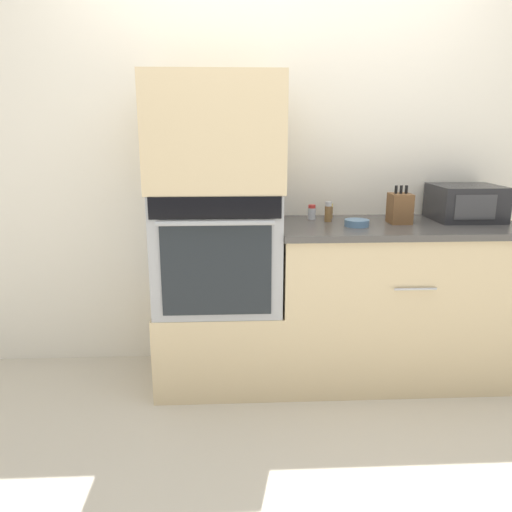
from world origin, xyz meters
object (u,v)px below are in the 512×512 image
(microwave, at_px, (465,203))
(condiment_jar_mid, at_px, (329,211))
(bowl, at_px, (357,223))
(condiment_jar_near, at_px, (312,212))
(wall_oven, at_px, (218,247))
(knife_block, at_px, (400,208))
(condiment_jar_far, at_px, (328,212))

(microwave, distance_m, condiment_jar_mid, 0.78)
(bowl, distance_m, condiment_jar_near, 0.31)
(condiment_jar_near, bearing_deg, wall_oven, -162.59)
(wall_oven, distance_m, condiment_jar_mid, 0.71)
(condiment_jar_near, xyz_separation_m, condiment_jar_mid, (0.11, 0.03, 0.00))
(bowl, bearing_deg, microwave, 13.48)
(microwave, distance_m, condiment_jar_near, 0.88)
(knife_block, xyz_separation_m, condiment_jar_near, (-0.47, 0.15, -0.04))
(bowl, height_order, condiment_jar_near, condiment_jar_near)
(bowl, height_order, condiment_jar_far, condiment_jar_far)
(condiment_jar_mid, bearing_deg, condiment_jar_near, -162.70)
(wall_oven, relative_size, microwave, 1.82)
(knife_block, relative_size, condiment_jar_near, 2.51)
(condiment_jar_mid, bearing_deg, microwave, -7.53)
(wall_oven, relative_size, bowl, 5.03)
(wall_oven, height_order, condiment_jar_far, wall_oven)
(condiment_jar_near, bearing_deg, condiment_jar_far, -46.00)
(bowl, xyz_separation_m, condiment_jar_near, (-0.21, 0.23, 0.02))
(condiment_jar_near, distance_m, condiment_jar_mid, 0.11)
(microwave, bearing_deg, condiment_jar_far, -178.89)
(microwave, height_order, condiment_jar_near, microwave)
(wall_oven, bearing_deg, knife_block, 1.24)
(knife_block, distance_m, condiment_jar_near, 0.49)
(bowl, distance_m, condiment_jar_far, 0.20)
(microwave, xyz_separation_m, condiment_jar_near, (-0.88, 0.07, -0.06))
(knife_block, bearing_deg, bowl, -163.15)
(bowl, bearing_deg, condiment_jar_mid, 111.12)
(wall_oven, bearing_deg, bowl, -4.26)
(wall_oven, relative_size, knife_block, 3.19)
(microwave, distance_m, bowl, 0.69)
(bowl, bearing_deg, condiment_jar_near, 132.69)
(knife_block, xyz_separation_m, bowl, (-0.26, -0.08, -0.07))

